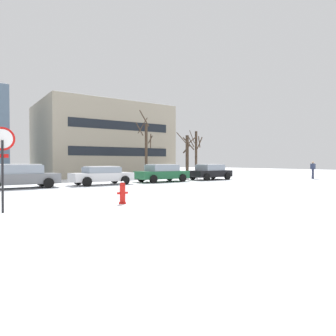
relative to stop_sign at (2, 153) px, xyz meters
The scene contains 13 objects.
ground_plane 3.67m from the stop_sign, 25.53° to the left, with size 120.00×120.00×0.00m, color white.
road_surface 5.88m from the stop_sign, 59.62° to the left, with size 80.00×8.90×0.00m.
stop_sign is the anchor object (origin of this frame).
fire_hydrant 4.43m from the stop_sign, ahead, with size 0.44×0.30×0.90m.
parked_car_gray 10.16m from the stop_sign, 78.62° to the left, with size 4.62×2.13×1.52m.
parked_car_white 12.29m from the stop_sign, 53.06° to the left, with size 4.43×2.04×1.34m.
parked_car_green 16.21m from the stop_sign, 38.19° to the left, with size 4.45×2.14×1.47m.
parked_car_black 20.70m from the stop_sign, 29.05° to the left, with size 4.02×2.19×1.44m.
pedestrian_crossing 27.77m from the stop_sign, 11.21° to the left, with size 0.39×0.44×1.70m.
tree_far_right 24.34m from the stop_sign, 35.58° to the left, with size 1.32×1.33×5.05m.
tree_far_left 22.82m from the stop_sign, 36.95° to the left, with size 1.43×1.58×4.72m.
tree_far_mid 19.07m from the stop_sign, 45.69° to the left, with size 1.40×1.46×6.45m.
building_far_right 26.89m from the stop_sign, 61.20° to the left, with size 13.92×11.08×8.26m.
Camera 1 is at (-3.97, -12.45, 1.65)m, focal length 32.71 mm.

